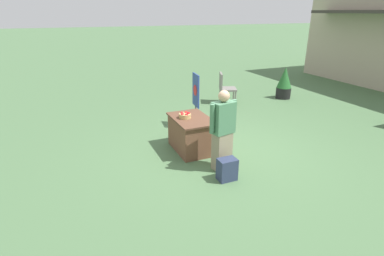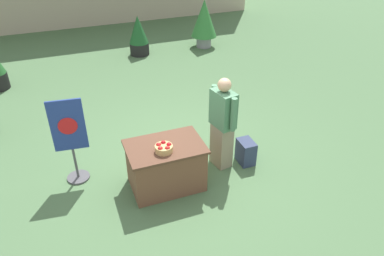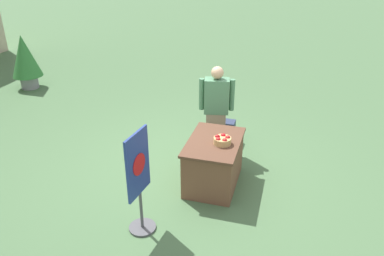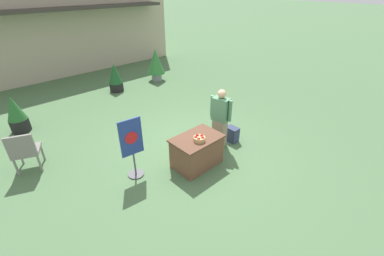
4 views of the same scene
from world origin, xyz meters
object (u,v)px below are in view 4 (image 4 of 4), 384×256
object	(u,v)px
display_table	(197,151)
person_visitor	(220,118)
apple_basket	(199,138)
patio_chair	(24,150)
potted_plant_far_right	(16,114)
potted_plant_near_left	(115,78)
potted_plant_near_right	(156,63)
poster_board	(132,147)
backpack	(232,134)

from	to	relation	value
display_table	person_visitor	bearing A→B (deg)	11.07
apple_basket	patio_chair	bearing A→B (deg)	138.28
apple_basket	person_visitor	bearing A→B (deg)	17.08
apple_basket	potted_plant_far_right	bearing A→B (deg)	118.47
person_visitor	potted_plant_near_left	xyz separation A→B (m)	(-0.05, 5.47, -0.25)
potted_plant_near_right	potted_plant_near_left	world-z (taller)	potted_plant_near_right
potted_plant_near_right	poster_board	bearing A→B (deg)	-130.54
apple_basket	patio_chair	xyz separation A→B (m)	(-2.94, 2.62, -0.25)
display_table	potted_plant_far_right	distance (m)	5.42
poster_board	display_table	bearing A→B (deg)	69.34
apple_basket	potted_plant_near_right	xyz separation A→B (m)	(2.99, 5.74, -0.03)
display_table	potted_plant_near_right	xyz separation A→B (m)	(2.93, 5.61, 0.41)
poster_board	potted_plant_far_right	xyz separation A→B (m)	(-1.39, 4.04, -0.21)
patio_chair	potted_plant_far_right	xyz separation A→B (m)	(0.31, 2.22, -0.02)
display_table	patio_chair	distance (m)	3.90
backpack	potted_plant_far_right	world-z (taller)	potted_plant_far_right
display_table	potted_plant_near_left	world-z (taller)	potted_plant_near_left
backpack	potted_plant_near_left	size ratio (longest dim) A/B	0.38
poster_board	potted_plant_far_right	bearing A→B (deg)	-154.39
backpack	poster_board	bearing A→B (deg)	168.15
apple_basket	poster_board	bearing A→B (deg)	147.14
apple_basket	backpack	distance (m)	1.63
backpack	potted_plant_near_left	distance (m)	5.61
patio_chair	poster_board	bearing A→B (deg)	-113.93
backpack	potted_plant_near_left	bearing A→B (deg)	94.71
apple_basket	potted_plant_near_right	distance (m)	6.47
potted_plant_near_right	potted_plant_near_left	distance (m)	1.97
apple_basket	potted_plant_near_right	bearing A→B (deg)	62.50
apple_basket	patio_chair	distance (m)	3.95
person_visitor	potted_plant_near_right	world-z (taller)	person_visitor
patio_chair	potted_plant_far_right	size ratio (longest dim) A/B	0.92
potted_plant_near_right	display_table	bearing A→B (deg)	-117.61
person_visitor	potted_plant_far_right	size ratio (longest dim) A/B	1.44
patio_chair	potted_plant_near_right	world-z (taller)	potted_plant_near_right
backpack	potted_plant_near_right	distance (m)	5.74
potted_plant_far_right	backpack	bearing A→B (deg)	-48.23
apple_basket	poster_board	distance (m)	1.47
display_table	potted_plant_near_left	bearing A→B (deg)	80.16
poster_board	potted_plant_near_right	xyz separation A→B (m)	(4.23, 4.94, 0.03)
patio_chair	potted_plant_near_left	size ratio (longest dim) A/B	0.92
display_table	patio_chair	xyz separation A→B (m)	(-2.99, 2.49, 0.19)
apple_basket	backpack	xyz separation A→B (m)	(1.50, 0.23, -0.61)
potted_plant_far_right	potted_plant_near_left	bearing A→B (deg)	14.70
person_visitor	poster_board	size ratio (longest dim) A/B	1.11
apple_basket	potted_plant_near_right	size ratio (longest dim) A/B	0.19
person_visitor	potted_plant_far_right	bearing A→B (deg)	-61.62
backpack	potted_plant_near_right	size ratio (longest dim) A/B	0.30
display_table	patio_chair	world-z (taller)	patio_chair
patio_chair	person_visitor	bearing A→B (deg)	-96.60
display_table	potted_plant_near_right	world-z (taller)	potted_plant_near_right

